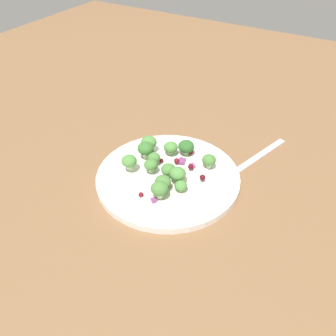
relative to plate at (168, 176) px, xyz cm
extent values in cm
cube|color=brown|center=(1.41, -2.73, -1.86)|extent=(180.00, 180.00, 2.00)
cylinder|color=white|center=(0.00, 0.00, -0.26)|extent=(24.86, 24.86, 1.20)
torus|color=white|center=(0.00, 0.00, 0.34)|extent=(23.87, 23.87, 1.00)
cylinder|color=white|center=(0.00, 0.00, 0.44)|extent=(14.42, 14.42, 0.20)
cylinder|color=#9EC684|center=(0.36, -0.51, 0.90)|extent=(0.94, 0.94, 0.94)
ellipsoid|color=#477A38|center=(0.36, -0.51, 2.02)|extent=(2.49, 2.49, 1.87)
cylinder|color=#8EB77A|center=(-6.34, 3.88, 1.33)|extent=(1.09, 1.09, 1.09)
ellipsoid|color=#4C843D|center=(-6.34, 3.88, 2.64)|extent=(2.91, 2.91, 2.19)
cylinder|color=#8EB77A|center=(2.64, -1.36, 1.45)|extent=(1.02, 1.02, 1.02)
ellipsoid|color=#4C843D|center=(2.64, -1.36, 2.68)|extent=(2.73, 2.73, 2.04)
cylinder|color=#ADD18E|center=(-6.09, -2.56, 1.59)|extent=(1.00, 1.00, 1.00)
ellipsoid|color=#4C843D|center=(-6.09, -2.56, 2.78)|extent=(2.66, 2.66, 2.00)
cylinder|color=#8EB77A|center=(-2.62, -1.30, 1.35)|extent=(0.88, 0.88, 0.88)
ellipsoid|color=#477A38|center=(-2.62, -1.30, 2.41)|extent=(2.36, 2.36, 1.77)
cylinder|color=#8EB77A|center=(-0.01, 6.57, 0.97)|extent=(1.11, 1.11, 1.11)
ellipsoid|color=#2D6028|center=(-0.01, 6.57, 2.31)|extent=(2.97, 2.97, 2.23)
cylinder|color=#ADD18E|center=(1.93, -5.91, 1.37)|extent=(1.05, 1.05, 1.05)
ellipsoid|color=#477A38|center=(1.93, -5.91, 2.63)|extent=(2.80, 2.80, 2.10)
cylinder|color=#ADD18E|center=(4.01, -2.50, 0.76)|extent=(0.78, 0.78, 0.78)
ellipsoid|color=#4C843D|center=(4.01, -2.50, 1.69)|extent=(2.08, 2.08, 1.56)
cylinder|color=#8EB77A|center=(1.05, -4.03, 1.19)|extent=(0.99, 0.99, 0.99)
ellipsoid|color=#477A38|center=(1.05, -4.03, 2.38)|extent=(2.64, 2.64, 1.98)
cylinder|color=#ADD18E|center=(5.23, 5.20, 1.07)|extent=(0.92, 0.92, 0.92)
ellipsoid|color=#477A38|center=(5.23, 5.20, 2.17)|extent=(2.45, 2.45, 1.84)
cylinder|color=#8EB77A|center=(-2.38, 5.05, 1.06)|extent=(0.97, 0.97, 0.97)
ellipsoid|color=#4C843D|center=(-2.38, 5.05, 2.22)|extent=(2.59, 2.59, 1.94)
cylinder|color=#9EC684|center=(-3.42, 0.97, 1.10)|extent=(0.84, 0.84, 0.84)
ellipsoid|color=#477A38|center=(-3.42, 0.97, 2.12)|extent=(2.25, 2.25, 1.69)
cylinder|color=#ADD18E|center=(-5.72, 1.85, 1.42)|extent=(1.11, 1.11, 1.11)
ellipsoid|color=#386B2D|center=(-5.72, 1.85, 2.75)|extent=(2.97, 2.97, 2.22)
sphere|color=maroon|center=(1.22, -2.54, 1.05)|extent=(0.95, 0.95, 0.95)
sphere|color=maroon|center=(-0.03, 3.13, 1.29)|extent=(1.00, 1.00, 1.00)
sphere|color=#4C0A14|center=(5.98, 1.21, 1.39)|extent=(0.99, 0.99, 0.99)
sphere|color=maroon|center=(-0.93, -7.00, 0.84)|extent=(0.83, 0.83, 0.83)
sphere|color=#4C0A14|center=(2.95, 2.78, 1.41)|extent=(0.96, 0.96, 0.96)
sphere|color=#4C0A14|center=(-2.59, 2.07, 1.08)|extent=(0.77, 0.77, 0.77)
sphere|color=maroon|center=(0.82, 6.96, 1.13)|extent=(0.97, 0.97, 0.97)
cube|color=#843D75|center=(0.59, 3.87, 1.01)|extent=(1.43, 1.59, 0.55)
cube|color=#843D75|center=(1.53, -6.76, 0.55)|extent=(1.39, 1.38, 0.34)
cube|color=#934C84|center=(1.41, 0.37, 0.69)|extent=(1.83, 1.80, 0.36)
cube|color=#934C84|center=(2.74, 3.83, 0.80)|extent=(1.35, 1.34, 0.59)
cube|color=silver|center=(11.55, 14.91, -0.61)|extent=(5.58, 14.69, 0.50)
cube|color=silver|center=(8.80, 6.03, -0.61)|extent=(3.36, 4.15, 0.50)
camera|label=1|loc=(24.15, -41.21, 40.26)|focal=38.45mm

